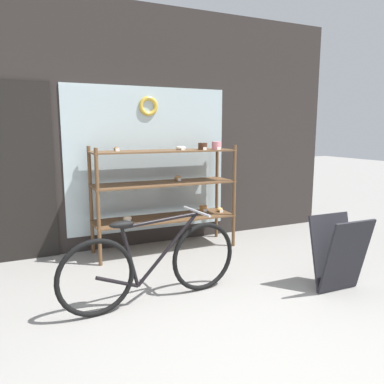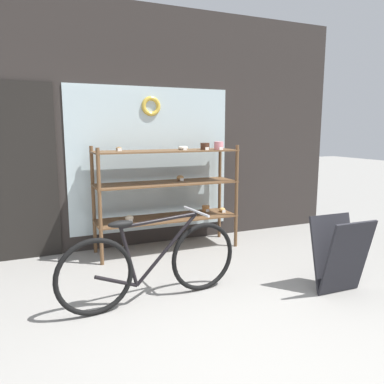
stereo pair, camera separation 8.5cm
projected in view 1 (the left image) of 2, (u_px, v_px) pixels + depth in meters
name	position (u px, v px, depth m)	size (l,w,h in m)	color
ground_plane	(259.00, 365.00, 2.49)	(30.00, 30.00, 0.00)	gray
storefront_facade	(130.00, 131.00, 4.87)	(6.13, 0.13, 3.13)	#2D2826
display_case	(167.00, 185.00, 4.77)	(1.82, 0.53, 1.40)	brown
bicycle	(153.00, 264.00, 3.35)	(1.72, 0.46, 0.81)	black
sandwich_board	(339.00, 254.00, 3.59)	(0.48, 0.39, 0.73)	#232328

